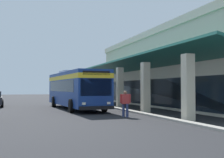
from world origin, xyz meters
The scene contains 6 objects.
ground centered at (0.00, 8.00, 0.00)m, with size 120.00×120.00×0.00m, color #262628.
curb_strip centered at (-1.45, 3.10, 0.06)m, with size 33.06×0.50×0.12m, color #9E998E.
plaza_building centered at (-1.45, 12.73, 3.63)m, with size 27.85×15.39×7.26m.
transit_bus centered at (-1.24, -0.28, 1.85)m, with size 11.35×3.31×3.34m.
pedestrian centered at (6.51, 1.35, 0.91)m, with size 0.45×0.65×1.62m.
potted_palm centered at (-7.41, 4.05, 0.62)m, with size 1.61×1.93×2.32m.
Camera 1 is at (23.22, -5.03, 1.79)m, focal length 46.20 mm.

